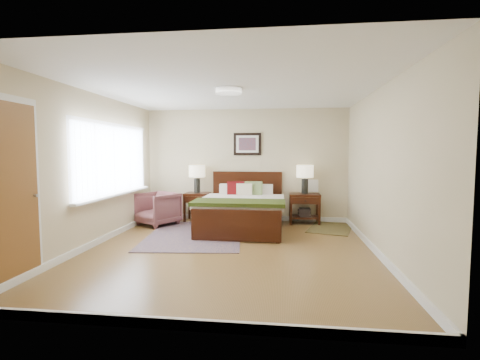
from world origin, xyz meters
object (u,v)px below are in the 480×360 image
at_px(bed, 242,204).
at_px(lamp_left, 197,173).
at_px(nightstand_left, 197,198).
at_px(rug_persian, 195,235).
at_px(lamp_right, 305,174).
at_px(nightstand_right, 305,206).
at_px(armchair, 157,209).

distance_m(bed, lamp_left, 1.46).
distance_m(nightstand_left, rug_persian, 1.44).
bearing_deg(bed, lamp_right, 31.03).
bearing_deg(nightstand_right, rug_persian, -147.52).
bearing_deg(rug_persian, armchair, 136.77).
distance_m(nightstand_left, lamp_right, 2.44).
xyz_separation_m(nightstand_left, lamp_right, (2.37, 0.02, 0.57)).
xyz_separation_m(nightstand_left, rug_persian, (0.29, -1.32, -0.50)).
relative_size(nightstand_right, lamp_left, 1.07).
xyz_separation_m(nightstand_right, armchair, (-3.11, -0.54, -0.04)).
xyz_separation_m(bed, nightstand_left, (-1.11, 0.74, 0.01)).
bearing_deg(nightstand_right, lamp_right, 90.00).
relative_size(nightstand_right, armchair, 0.85).
bearing_deg(nightstand_right, lamp_left, 179.68).
height_order(lamp_left, rug_persian, lamp_left).
bearing_deg(armchair, nightstand_left, 66.88).
xyz_separation_m(armchair, rug_persian, (1.02, -0.79, -0.34)).
distance_m(bed, armchair, 1.86).
distance_m(nightstand_right, rug_persian, 2.50).
relative_size(nightstand_left, lamp_left, 1.04).
distance_m(nightstand_left, nightstand_right, 2.38).
bearing_deg(lamp_left, armchair, -142.83).
bearing_deg(lamp_right, bed, -148.97).
distance_m(nightstand_right, lamp_right, 0.69).
height_order(lamp_right, armchair, lamp_right).
xyz_separation_m(bed, nightstand_right, (1.27, 0.75, -0.11)).
height_order(nightstand_left, nightstand_right, nightstand_right).
bearing_deg(nightstand_left, armchair, -143.92).
distance_m(bed, lamp_right, 1.59).
height_order(bed, nightstand_right, bed).
bearing_deg(lamp_right, rug_persian, -147.26).
relative_size(lamp_right, rug_persian, 0.25).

